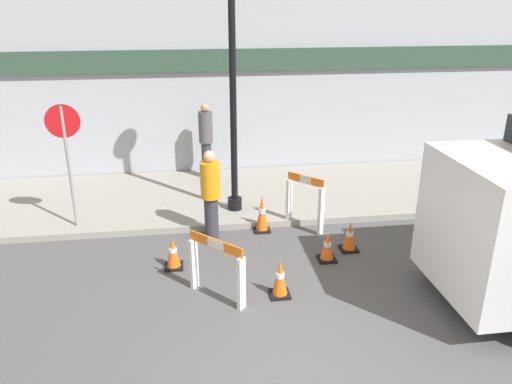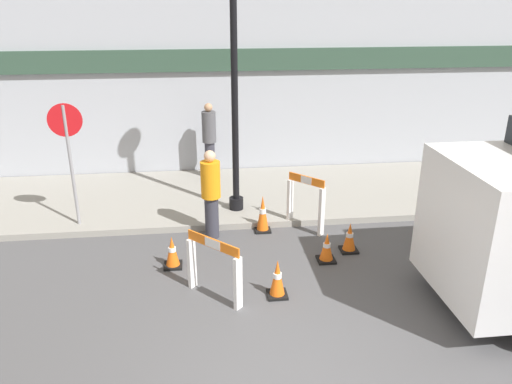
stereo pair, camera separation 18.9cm
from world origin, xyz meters
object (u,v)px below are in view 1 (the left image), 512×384
object	(u,v)px
streetlamp_post	(232,60)
person_worker	(211,192)
stop_sign	(66,147)
person_pedestrian	(206,138)

from	to	relation	value
streetlamp_post	person_worker	bearing A→B (deg)	-118.13
stop_sign	person_worker	bearing A→B (deg)	160.51
streetlamp_post	person_worker	world-z (taller)	streetlamp_post
streetlamp_post	stop_sign	world-z (taller)	streetlamp_post
stop_sign	person_pedestrian	distance (m)	3.56
stop_sign	person_worker	xyz separation A→B (m)	(2.52, -0.61, -0.78)
person_worker	person_pedestrian	world-z (taller)	person_pedestrian
stop_sign	person_worker	distance (m)	2.70
stop_sign	person_pedestrian	xyz separation A→B (m)	(2.58, 2.38, -0.58)
streetlamp_post	person_worker	size ratio (longest dim) A/B	2.72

